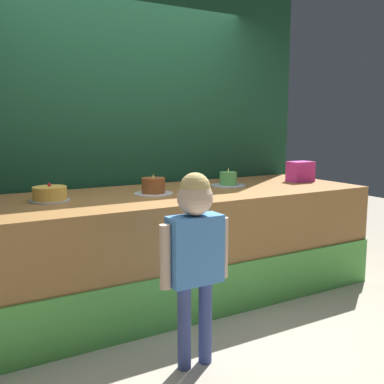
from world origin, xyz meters
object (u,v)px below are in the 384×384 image
child_figure (195,244)px  cake_center (153,187)px  pink_box (300,172)px  cake_left (50,194)px  cake_right (228,180)px

child_figure → cake_center: child_figure is taller
pink_box → cake_left: size_ratio=0.80×
child_figure → cake_center: bearing=77.7°
child_figure → cake_right: bearing=48.4°
cake_left → cake_right: bearing=0.8°
child_figure → cake_left: child_figure is taller
child_figure → cake_left: 1.26m
pink_box → cake_left: pink_box is taller
cake_right → child_figure: bearing=-131.6°
child_figure → pink_box: 2.09m
child_figure → cake_right: 1.53m
pink_box → cake_right: bearing=173.7°
pink_box → cake_left: 2.35m
pink_box → cake_right: (-0.78, 0.09, -0.04)m
cake_center → pink_box: bearing=0.4°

